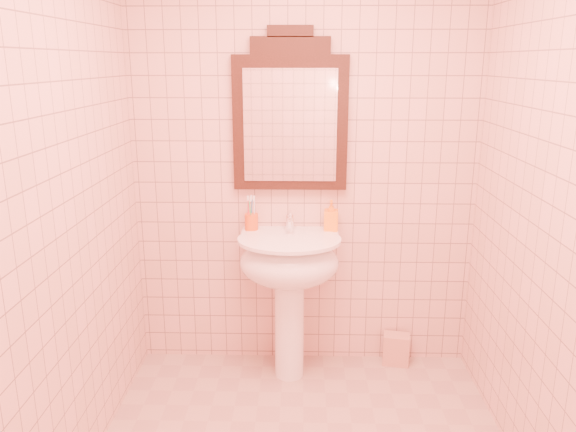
{
  "coord_description": "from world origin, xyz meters",
  "views": [
    {
      "loc": [
        -0.02,
        -2.12,
        1.82
      ],
      "look_at": [
        -0.08,
        0.55,
        1.08
      ],
      "focal_mm": 35.0,
      "sensor_mm": 36.0,
      "label": 1
    }
  ],
  "objects_px": {
    "mirror": "(290,116)",
    "soap_dispenser": "(331,215)",
    "pedestal_sink": "(289,272)",
    "towel": "(396,349)",
    "toothbrush_cup": "(251,221)"
  },
  "relations": [
    {
      "from": "mirror",
      "to": "soap_dispenser",
      "type": "height_order",
      "value": "mirror"
    },
    {
      "from": "pedestal_sink",
      "to": "soap_dispenser",
      "type": "xyz_separation_m",
      "value": [
        0.24,
        0.16,
        0.29
      ]
    },
    {
      "from": "pedestal_sink",
      "to": "mirror",
      "type": "distance_m",
      "value": 0.88
    },
    {
      "from": "mirror",
      "to": "soap_dispenser",
      "type": "xyz_separation_m",
      "value": [
        0.24,
        -0.04,
        -0.57
      ]
    },
    {
      "from": "pedestal_sink",
      "to": "towel",
      "type": "distance_m",
      "value": 0.88
    },
    {
      "from": "mirror",
      "to": "toothbrush_cup",
      "type": "height_order",
      "value": "mirror"
    },
    {
      "from": "mirror",
      "to": "towel",
      "type": "relative_size",
      "value": 4.69
    },
    {
      "from": "pedestal_sink",
      "to": "soap_dispenser",
      "type": "bearing_deg",
      "value": 33.2
    },
    {
      "from": "pedestal_sink",
      "to": "towel",
      "type": "xyz_separation_m",
      "value": [
        0.66,
        0.15,
        -0.57
      ]
    },
    {
      "from": "toothbrush_cup",
      "to": "towel",
      "type": "bearing_deg",
      "value": 0.11
    },
    {
      "from": "mirror",
      "to": "toothbrush_cup",
      "type": "distance_m",
      "value": 0.65
    },
    {
      "from": "mirror",
      "to": "pedestal_sink",
      "type": "bearing_deg",
      "value": -90.0
    },
    {
      "from": "toothbrush_cup",
      "to": "soap_dispenser",
      "type": "height_order",
      "value": "same"
    },
    {
      "from": "pedestal_sink",
      "to": "soap_dispenser",
      "type": "height_order",
      "value": "soap_dispenser"
    },
    {
      "from": "pedestal_sink",
      "to": "towel",
      "type": "relative_size",
      "value": 4.48
    }
  ]
}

